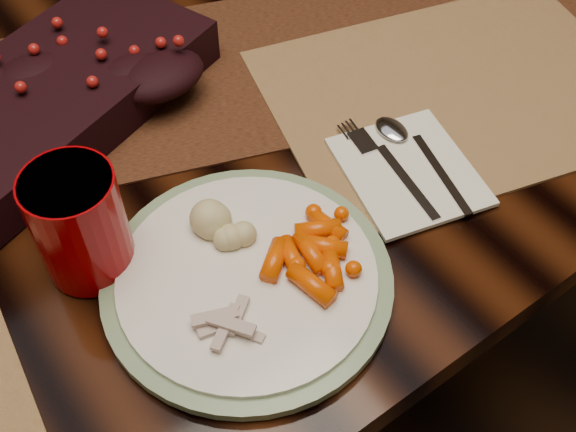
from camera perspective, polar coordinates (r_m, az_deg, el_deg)
floor at (r=1.54m, az=-6.71°, el=-11.83°), size 5.00×5.00×0.00m
dining_table at (r=1.22m, az=-8.32°, el=-3.72°), size 1.80×1.00×0.75m
table_runner at (r=0.95m, az=-7.98°, el=10.58°), size 1.52×0.79×0.00m
centerpiece at (r=0.91m, az=-17.89°, el=9.69°), size 0.42×0.31×0.08m
placemat_main at (r=0.95m, az=13.11°, el=9.54°), size 0.53×0.45×0.00m
dinner_plate at (r=0.72m, az=-3.24°, el=-4.97°), size 0.34×0.34×0.02m
baby_carrots at (r=0.72m, az=2.97°, el=-3.29°), size 0.11×0.09×0.02m
mashed_potatoes at (r=0.73m, az=-5.23°, el=-0.63°), size 0.08×0.08×0.04m
turkey_shreds at (r=0.68m, az=-4.08°, el=-8.12°), size 0.08×0.07×0.02m
napkin at (r=0.83m, az=9.51°, el=3.52°), size 0.17×0.19×0.01m
fork at (r=0.82m, az=8.50°, el=3.53°), size 0.05×0.16×0.00m
spoon at (r=0.84m, az=10.78°, el=4.39°), size 0.07×0.16×0.00m
red_cup at (r=0.72m, az=-16.13°, el=-0.61°), size 0.10×0.10×0.12m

